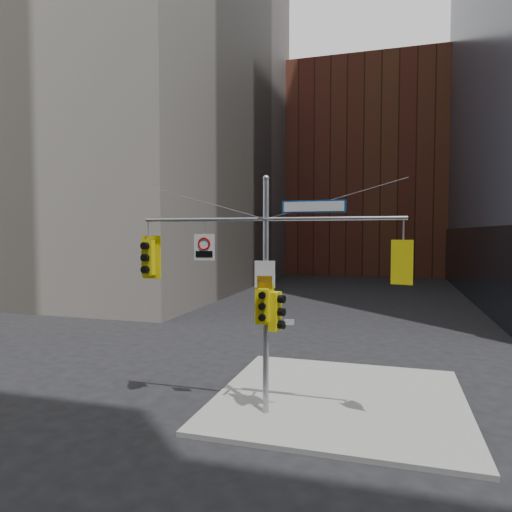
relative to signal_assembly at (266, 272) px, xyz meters
The scene contains 13 objects.
ground 4.85m from the signal_assembly, 90.00° to the right, with size 160.00×160.00×0.00m, color black.
sidewalk_corner 5.18m from the signal_assembly, 45.10° to the left, with size 8.00×8.00×0.15m, color gray.
brick_midrise 56.82m from the signal_assembly, 90.00° to the left, with size 26.00×20.00×28.00m, color brown.
signal_assembly is the anchor object (origin of this frame).
traffic_light_west_arm 3.96m from the signal_assembly, behind, with size 0.67×0.52×1.41m.
traffic_light_east_arm 3.91m from the signal_assembly, ahead, with size 0.58×0.51×1.21m.
traffic_light_pole_side 1.21m from the signal_assembly, ahead, with size 0.51×0.43×1.16m.
traffic_light_pole_front 0.99m from the signal_assembly, 90.09° to the right, with size 0.58×0.47×1.21m.
street_sign_blade 2.40m from the signal_assembly, ahead, with size 1.86×0.08×0.36m.
regulatory_sign_arm 2.12m from the signal_assembly, behind, with size 0.65×0.12×0.82m.
regulatory_sign_pole 0.14m from the signal_assembly, 90.00° to the right, with size 0.61×0.10×0.80m.
street_blade_ew 1.54m from the signal_assembly, ahead, with size 0.80×0.14×0.16m.
street_blade_ns 1.66m from the signal_assembly, 90.00° to the left, with size 0.10×0.83×0.17m.
Camera 1 is at (3.60, -11.07, 5.61)m, focal length 32.00 mm.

